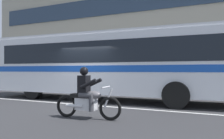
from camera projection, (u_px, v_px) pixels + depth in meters
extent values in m
plane|color=#2B2B2D|center=(86.00, 103.00, 10.27)|extent=(60.00, 60.00, 0.00)
cube|color=#A39E93|center=(127.00, 91.00, 14.89)|extent=(28.00, 3.80, 0.15)
cube|color=silver|center=(79.00, 104.00, 9.73)|extent=(26.60, 0.14, 0.01)
cube|color=gray|center=(138.00, 28.00, 16.99)|extent=(28.00, 0.80, 9.17)
cube|color=#233347|center=(137.00, 46.00, 16.59)|extent=(25.76, 0.10, 1.40)
cube|color=#233347|center=(137.00, 2.00, 16.60)|extent=(25.76, 0.10, 1.40)
cube|color=silver|center=(110.00, 65.00, 11.11)|extent=(12.19, 2.91, 2.70)
cube|color=black|center=(110.00, 53.00, 11.11)|extent=(11.22, 2.92, 0.96)
cube|color=#194CB2|center=(110.00, 69.00, 11.11)|extent=(11.94, 2.93, 0.28)
cube|color=#BABCC3|center=(110.00, 36.00, 11.12)|extent=(11.94, 2.77, 0.16)
cylinder|color=black|center=(33.00, 89.00, 11.63)|extent=(1.04, 0.30, 1.04)
cylinder|color=black|center=(176.00, 95.00, 8.63)|extent=(1.04, 0.30, 1.04)
torus|color=black|center=(110.00, 109.00, 6.65)|extent=(0.70, 0.16, 0.69)
torus|color=black|center=(67.00, 106.00, 7.14)|extent=(0.70, 0.16, 0.69)
cube|color=silver|center=(86.00, 104.00, 6.91)|extent=(0.66, 0.34, 0.36)
ellipsoid|color=#59565B|center=(94.00, 95.00, 6.83)|extent=(0.50, 0.32, 0.24)
cube|color=black|center=(80.00, 96.00, 6.98)|extent=(0.58, 0.31, 0.12)
cylinder|color=silver|center=(108.00, 98.00, 6.67)|extent=(0.28, 0.08, 0.58)
cylinder|color=silver|center=(106.00, 87.00, 6.70)|extent=(0.10, 0.64, 0.04)
cylinder|color=silver|center=(75.00, 106.00, 6.86)|extent=(0.56, 0.14, 0.09)
cube|color=black|center=(84.00, 85.00, 6.94)|extent=(0.31, 0.39, 0.56)
sphere|color=black|center=(84.00, 71.00, 6.94)|extent=(0.26, 0.26, 0.26)
cylinder|color=#38383D|center=(91.00, 94.00, 7.06)|extent=(0.43, 0.19, 0.15)
cylinder|color=#38383D|center=(96.00, 102.00, 7.00)|extent=(0.13, 0.13, 0.46)
cylinder|color=#38383D|center=(86.00, 95.00, 6.72)|extent=(0.43, 0.19, 0.15)
cylinder|color=#38383D|center=(91.00, 104.00, 6.66)|extent=(0.13, 0.13, 0.46)
cylinder|color=black|center=(94.00, 83.00, 7.05)|extent=(0.53, 0.16, 0.32)
cylinder|color=black|center=(88.00, 84.00, 6.67)|extent=(0.53, 0.16, 0.32)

